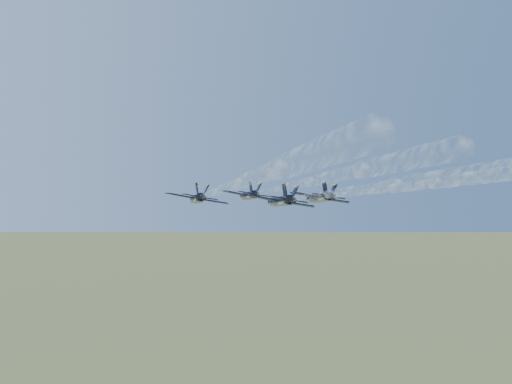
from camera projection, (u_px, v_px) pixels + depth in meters
jet_lead at (248, 195)px, 116.67m from camera, size 10.73×14.77×3.70m
jet_left at (197, 198)px, 102.53m from camera, size 10.73×14.77×3.70m
jet_right at (319, 197)px, 106.14m from camera, size 10.73×14.77×3.70m
jet_slot at (280, 201)px, 92.63m from camera, size 10.73×14.77×3.70m
smoke_trail_lead at (337, 213)px, 64.17m from camera, size 31.14×66.61×2.15m
smoke_trail_left at (256, 223)px, 50.03m from camera, size 31.14×66.61×2.15m
smoke_trail_right at (493, 220)px, 53.64m from camera, size 31.14×66.61×2.15m
smoke_trail_slot at (462, 236)px, 40.13m from camera, size 31.14×66.61×2.15m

